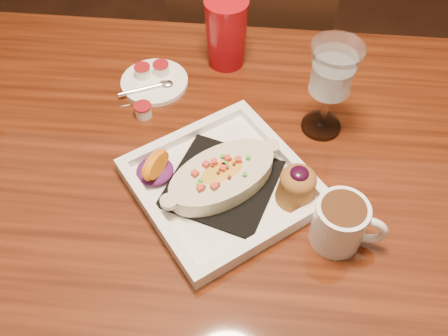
# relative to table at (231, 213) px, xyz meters

# --- Properties ---
(floor) EXTENTS (7.00, 7.00, 0.00)m
(floor) POSITION_rel_table_xyz_m (0.00, 0.00, -0.65)
(floor) COLOR #321B10
(floor) RESTS_ON ground
(table) EXTENTS (1.50, 0.90, 0.75)m
(table) POSITION_rel_table_xyz_m (0.00, 0.00, 0.00)
(table) COLOR maroon
(table) RESTS_ON floor
(chair_far) EXTENTS (0.42, 0.42, 0.93)m
(chair_far) POSITION_rel_table_xyz_m (-0.00, 0.63, -0.15)
(chair_far) COLOR black
(chair_far) RESTS_ON floor
(plate) EXTENTS (0.38, 0.38, 0.08)m
(plate) POSITION_rel_table_xyz_m (-0.00, -0.02, 0.12)
(plate) COLOR white
(plate) RESTS_ON table
(coffee_mug) EXTENTS (0.12, 0.08, 0.09)m
(coffee_mug) POSITION_rel_table_xyz_m (0.18, -0.09, 0.14)
(coffee_mug) COLOR white
(coffee_mug) RESTS_ON table
(goblet) EXTENTS (0.09, 0.09, 0.19)m
(goblet) POSITION_rel_table_xyz_m (0.16, 0.15, 0.23)
(goblet) COLOR silver
(goblet) RESTS_ON table
(saucer) EXTENTS (0.14, 0.14, 0.09)m
(saucer) POSITION_rel_table_xyz_m (-0.18, 0.24, 0.11)
(saucer) COLOR white
(saucer) RESTS_ON table
(creamer_loose) EXTENTS (0.03, 0.03, 0.03)m
(creamer_loose) POSITION_rel_table_xyz_m (-0.18, 0.15, 0.11)
(creamer_loose) COLOR white
(creamer_loose) RESTS_ON table
(red_tumbler) EXTENTS (0.09, 0.09, 0.15)m
(red_tumbler) POSITION_rel_table_xyz_m (-0.04, 0.32, 0.17)
(red_tumbler) COLOR #AE0C14
(red_tumbler) RESTS_ON table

